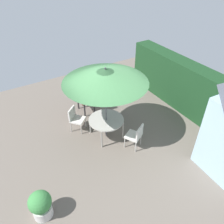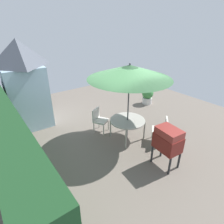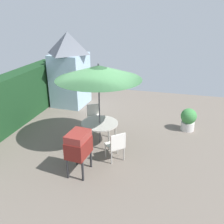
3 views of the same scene
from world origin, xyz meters
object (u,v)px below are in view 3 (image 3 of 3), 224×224
garden_shed (69,69)px  bbq_grill (78,145)px  patio_table (100,124)px  chair_far_side (94,115)px  patio_umbrella (99,72)px  potted_plant_by_shed (188,119)px  chair_near_shed (116,144)px

garden_shed → bbq_grill: size_ratio=2.70×
garden_shed → patio_table: 4.05m
bbq_grill → chair_far_side: bbq_grill is taller
patio_umbrella → bbq_grill: patio_umbrella is taller
bbq_grill → garden_shed: bearing=25.9°
garden_shed → patio_table: bearing=-142.7°
garden_shed → potted_plant_by_shed: garden_shed is taller
patio_table → chair_near_shed: bearing=-138.8°
patio_table → chair_near_shed: (-0.87, -0.76, -0.14)m
chair_near_shed → potted_plant_by_shed: chair_near_shed is taller
garden_shed → chair_near_shed: size_ratio=3.60×
chair_far_side → potted_plant_by_shed: chair_far_side is taller
patio_table → patio_umbrella: bearing=56.3°
bbq_grill → chair_far_side: 2.73m
garden_shed → patio_umbrella: 3.99m
garden_shed → chair_far_side: garden_shed is taller
patio_table → bbq_grill: bbq_grill is taller
chair_near_shed → potted_plant_by_shed: 3.29m
patio_table → potted_plant_by_shed: potted_plant_by_shed is taller
bbq_grill → chair_far_side: bearing=10.6°
patio_table → bbq_grill: size_ratio=1.00×
patio_table → bbq_grill: bearing=178.8°
chair_near_shed → bbq_grill: bearing=135.7°
chair_near_shed → patio_table: bearing=41.2°
garden_shed → potted_plant_by_shed: size_ratio=3.89×
chair_near_shed → chair_far_side: same height
patio_table → chair_near_shed: chair_near_shed is taller
chair_near_shed → potted_plant_by_shed: bearing=-38.5°
chair_far_side → patio_table: bearing=-151.3°
chair_near_shed → potted_plant_by_shed: size_ratio=1.08×
bbq_grill → potted_plant_by_shed: size_ratio=1.44×
garden_shed → potted_plant_by_shed: bearing=-105.3°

